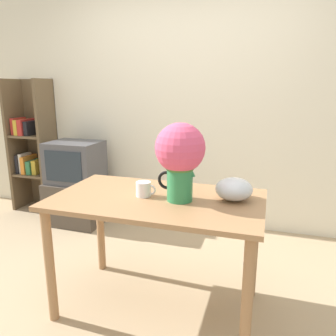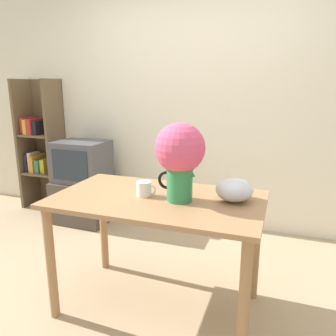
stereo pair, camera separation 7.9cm
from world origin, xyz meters
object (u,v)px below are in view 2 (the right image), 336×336
Objects in this scene: white_bowl at (234,190)px; tv_set at (82,161)px; flower_vase at (180,155)px; coffee_mug at (144,189)px.

white_bowl is 0.42× the size of tv_set.
flower_vase is 2.09× the size of white_bowl.
flower_vase is at bearing -160.86° from white_bowl.
white_bowl reaches higher than coffee_mug.
tv_set is (-1.48, 1.14, -0.39)m from flower_vase.
coffee_mug is 1.69m from tv_set.
tv_set is at bearing 137.72° from coffee_mug.
coffee_mug is 0.57× the size of white_bowl.
flower_vase reaches higher than white_bowl.
flower_vase is 0.88× the size of tv_set.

